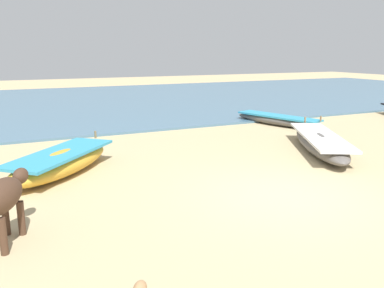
# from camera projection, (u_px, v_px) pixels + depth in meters

# --- Properties ---
(ground) EXTENTS (80.00, 80.00, 0.00)m
(ground) POSITION_uv_depth(u_px,v_px,m) (287.00, 196.00, 8.37)
(ground) COLOR tan
(sea_water) EXTENTS (60.00, 20.00, 0.08)m
(sea_water) POSITION_uv_depth(u_px,v_px,m) (99.00, 101.00, 23.92)
(sea_water) COLOR slate
(sea_water) RESTS_ON ground
(fishing_boat_0) EXTENTS (3.28, 3.45, 0.76)m
(fishing_boat_0) POSITION_uv_depth(u_px,v_px,m) (61.00, 162.00, 9.81)
(fishing_boat_0) COLOR gold
(fishing_boat_0) RESTS_ON ground
(fishing_boat_3) EXTENTS (1.98, 4.20, 0.60)m
(fishing_boat_3) POSITION_uv_depth(u_px,v_px,m) (278.00, 120.00, 16.39)
(fishing_boat_3) COLOR #5B5651
(fishing_boat_3) RESTS_ON ground
(fishing_boat_4) EXTENTS (3.14, 4.59, 0.71)m
(fishing_boat_4) POSITION_uv_depth(u_px,v_px,m) (320.00, 142.00, 12.03)
(fishing_boat_4) COLOR #5B5651
(fishing_boat_4) RESTS_ON ground
(cow_adult_dark) EXTENTS (0.94, 1.54, 1.04)m
(cow_adult_dark) POSITION_uv_depth(u_px,v_px,m) (3.00, 197.00, 6.17)
(cow_adult_dark) COLOR #4C3323
(cow_adult_dark) RESTS_ON ground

